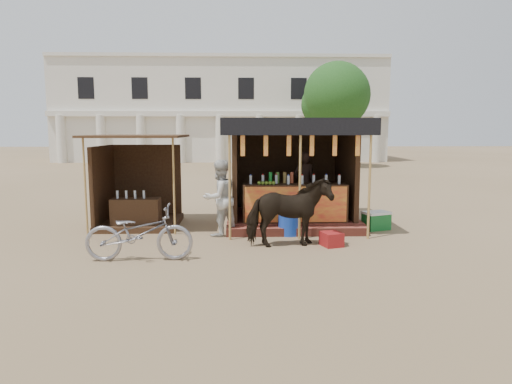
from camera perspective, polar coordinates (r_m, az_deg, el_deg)
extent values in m
plane|color=#846B4C|center=(9.08, 0.31, -8.28)|extent=(120.00, 120.00, 0.00)
cube|color=brown|center=(12.52, 4.32, -3.29)|extent=(3.40, 2.80, 0.22)
cube|color=brown|center=(11.02, 5.17, -4.89)|extent=(3.40, 0.35, 0.20)
cube|color=#3A2615|center=(11.49, 4.85, -1.34)|extent=(2.60, 0.55, 0.95)
cube|color=red|center=(11.21, 5.01, -1.57)|extent=(2.50, 0.02, 0.88)
cube|color=#3A2615|center=(13.57, 3.83, 3.37)|extent=(3.00, 0.12, 2.50)
cube|color=#3A2615|center=(12.27, -2.61, 2.91)|extent=(0.12, 2.50, 2.50)
cube|color=#3A2615|center=(12.58, 11.20, 2.89)|extent=(0.12, 2.50, 2.50)
cube|color=black|center=(12.09, 4.55, 8.90)|extent=(3.60, 3.60, 0.06)
cube|color=black|center=(10.32, 5.63, 8.07)|extent=(3.60, 0.06, 0.36)
cylinder|color=tan|center=(10.34, -3.32, 1.46)|extent=(0.06, 0.06, 2.75)
cylinder|color=tan|center=(10.42, 5.52, 1.48)|extent=(0.06, 0.06, 2.75)
cylinder|color=tan|center=(10.73, 14.02, 1.48)|extent=(0.06, 0.06, 2.75)
cube|color=red|center=(10.27, -1.67, 6.04)|extent=(0.10, 0.02, 0.55)
cube|color=red|center=(10.29, 1.24, 6.05)|extent=(0.10, 0.02, 0.55)
cube|color=red|center=(10.33, 4.14, 6.04)|extent=(0.10, 0.02, 0.55)
cube|color=red|center=(10.39, 7.01, 6.01)|extent=(0.10, 0.02, 0.55)
cube|color=red|center=(10.48, 9.83, 5.97)|extent=(0.10, 0.02, 0.55)
cube|color=red|center=(10.60, 12.60, 5.92)|extent=(0.10, 0.02, 0.55)
imported|color=black|center=(12.52, 6.00, 1.15)|extent=(0.67, 0.49, 1.71)
cube|color=#3A2615|center=(12.46, -14.19, -3.73)|extent=(2.00, 2.00, 0.15)
cube|color=#3A2615|center=(13.23, -13.45, 1.23)|extent=(1.90, 0.10, 2.10)
cube|color=#3A2615|center=(12.55, -18.57, 0.69)|extent=(0.10, 1.90, 2.10)
cube|color=#472D19|center=(12.12, -14.65, 6.77)|extent=(2.40, 2.40, 0.06)
cylinder|color=tan|center=(11.57, -20.57, 0.66)|extent=(0.05, 0.05, 2.35)
cylinder|color=tan|center=(11.07, -10.23, 0.73)|extent=(0.05, 0.05, 2.35)
cube|color=#3A2615|center=(11.92, -14.75, -2.68)|extent=(1.20, 0.50, 0.80)
imported|color=black|center=(9.80, 4.11, -2.57)|extent=(1.89, 1.09, 1.51)
imported|color=gray|center=(9.09, -14.40, -5.00)|extent=(2.07, 0.78, 1.08)
imported|color=beige|center=(10.85, -4.56, -0.75)|extent=(1.12, 1.08, 1.81)
cylinder|color=#1840B5|center=(10.99, 4.20, -3.40)|extent=(0.62, 0.62, 0.77)
cube|color=maroon|center=(10.10, 9.41, -5.83)|extent=(0.51, 0.54, 0.31)
cube|color=#176829|center=(11.97, 14.79, -3.61)|extent=(0.73, 0.61, 0.40)
cube|color=white|center=(11.93, 14.83, -2.52)|extent=(0.75, 0.63, 0.06)
cube|color=silver|center=(38.78, -4.29, 9.98)|extent=(26.00, 7.00, 8.00)
cube|color=silver|center=(35.18, -4.55, 9.72)|extent=(26.00, 0.50, 0.40)
cube|color=silver|center=(35.69, -4.62, 16.71)|extent=(26.00, 0.30, 0.25)
cylinder|color=silver|center=(37.70, -23.16, 6.10)|extent=(0.70, 0.70, 3.60)
cylinder|color=silver|center=(36.72, -18.77, 6.28)|extent=(0.70, 0.70, 3.60)
cylinder|color=silver|center=(35.96, -14.17, 6.44)|extent=(0.70, 0.70, 3.60)
cylinder|color=silver|center=(35.44, -9.40, 6.55)|extent=(0.70, 0.70, 3.60)
cylinder|color=silver|center=(35.17, -4.52, 6.62)|extent=(0.70, 0.70, 3.60)
cylinder|color=silver|center=(35.15, 0.41, 6.65)|extent=(0.70, 0.70, 3.60)
cylinder|color=silver|center=(35.39, 5.30, 6.62)|extent=(0.70, 0.70, 3.60)
cylinder|color=silver|center=(35.88, 10.09, 6.55)|extent=(0.70, 0.70, 3.60)
cylinder|color=silver|center=(36.61, 14.72, 6.44)|extent=(0.70, 0.70, 3.60)
cylinder|color=#382314|center=(31.37, 9.95, 6.75)|extent=(0.50, 0.50, 4.00)
sphere|color=#25571E|center=(31.44, 10.07, 11.86)|extent=(4.40, 4.40, 4.40)
sphere|color=#25571E|center=(31.84, 8.38, 10.76)|extent=(2.99, 2.99, 2.99)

